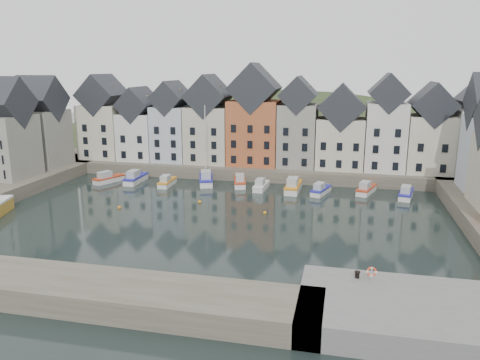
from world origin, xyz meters
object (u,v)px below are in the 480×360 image
(boat_a, at_px, (108,179))
(life_ring_post, at_px, (372,272))
(boat_d, at_px, (206,179))
(mooring_bollard, at_px, (357,274))

(boat_a, relative_size, life_ring_post, 4.50)
(boat_d, bearing_deg, life_ring_post, -72.96)
(life_ring_post, bearing_deg, boat_a, 140.83)
(boat_a, bearing_deg, life_ring_post, -14.94)
(boat_d, height_order, life_ring_post, boat_d)
(boat_a, height_order, life_ring_post, life_ring_post)
(boat_d, bearing_deg, mooring_bollard, -73.76)
(life_ring_post, bearing_deg, boat_d, 124.43)
(boat_d, distance_m, mooring_bollard, 43.07)
(boat_a, bearing_deg, mooring_bollard, -15.24)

